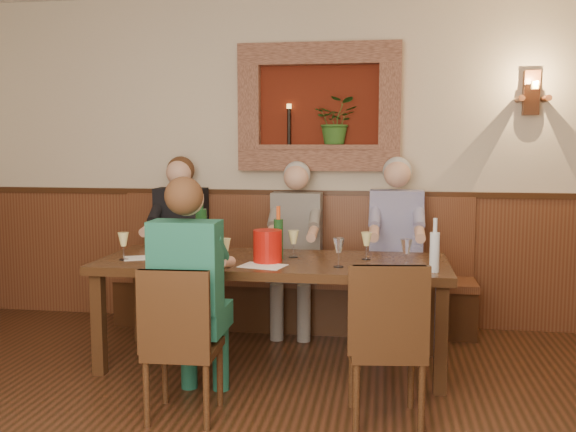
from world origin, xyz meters
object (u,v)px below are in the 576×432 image
object	(u,v)px
chair_near_left	(183,374)
wine_bottle_green_a	(278,238)
chair_near_right	(386,375)
spittoon_bucket	(268,246)
bench	(292,289)
person_bench_right	(396,262)
person_bench_mid	(295,262)
wine_bottle_green_b	(201,231)
dining_table	(273,270)
person_bench_left	(178,257)
water_bottle	(435,251)
person_chair_front	(191,313)

from	to	relation	value
chair_near_left	wine_bottle_green_a	size ratio (longest dim) A/B	2.39
chair_near_right	spittoon_bucket	size ratio (longest dim) A/B	4.18
bench	person_bench_right	world-z (taller)	person_bench_right
person_bench_mid	wine_bottle_green_b	bearing A→B (deg)	-125.94
dining_table	wine_bottle_green_b	bearing A→B (deg)	173.66
dining_table	chair_near_left	distance (m)	1.09
wine_bottle_green_a	chair_near_left	bearing A→B (deg)	-111.64
spittoon_bucket	chair_near_left	bearing A→B (deg)	-111.55
bench	person_bench_left	xyz separation A→B (m)	(-0.96, -0.11, 0.27)
dining_table	person_bench_right	distance (m)	1.20
person_bench_left	water_bottle	size ratio (longest dim) A/B	4.24
chair_near_left	water_bottle	bearing A→B (deg)	23.17
wine_bottle_green_b	spittoon_bucket	bearing A→B (deg)	-18.03
chair_near_left	wine_bottle_green_b	distance (m)	1.22
person_bench_right	wine_bottle_green_a	bearing A→B (deg)	-135.13
chair_near_right	person_bench_left	size ratio (longest dim) A/B	0.64
person_bench_mid	wine_bottle_green_b	size ratio (longest dim) A/B	3.28
chair_near_left	water_bottle	size ratio (longest dim) A/B	2.60
chair_near_right	wine_bottle_green_b	distance (m)	1.71
chair_near_right	person_bench_right	distance (m)	1.70
wine_bottle_green_b	water_bottle	distance (m)	1.64
dining_table	person_bench_mid	size ratio (longest dim) A/B	1.71
wine_bottle_green_a	wine_bottle_green_b	world-z (taller)	wine_bottle_green_b
bench	person_bench_mid	bearing A→B (deg)	-69.29
person_bench_right	wine_bottle_green_b	xyz separation A→B (m)	(-1.38, -0.78, 0.33)
person_bench_right	wine_bottle_green_a	distance (m)	1.20
chair_near_left	person_bench_left	bearing A→B (deg)	106.77
person_bench_right	water_bottle	xyz separation A→B (m)	(0.22, -1.11, 0.29)
wine_bottle_green_b	water_bottle	world-z (taller)	wine_bottle_green_b
bench	chair_near_left	distance (m)	1.92
bench	water_bottle	bearing A→B (deg)	-48.45
chair_near_left	water_bottle	world-z (taller)	water_bottle
chair_near_left	person_bench_left	size ratio (longest dim) A/B	0.61
person_chair_front	wine_bottle_green_a	world-z (taller)	person_chair_front
person_bench_mid	water_bottle	distance (m)	1.55
person_chair_front	wine_bottle_green_a	xyz separation A→B (m)	(0.38, 0.80, 0.34)
chair_near_left	person_bench_right	distance (m)	2.18
person_chair_front	person_bench_left	bearing A→B (deg)	110.76
spittoon_bucket	wine_bottle_green_a	size ratio (longest dim) A/B	0.59
chair_near_left	spittoon_bucket	size ratio (longest dim) A/B	4.01
spittoon_bucket	bench	bearing A→B (deg)	89.16
bench	person_bench_mid	world-z (taller)	person_bench_mid
chair_near_left	person_bench_right	xyz separation A→B (m)	(1.20, 1.78, 0.34)
chair_near_left	chair_near_right	distance (m)	1.14
spittoon_bucket	wine_bottle_green_b	world-z (taller)	wine_bottle_green_b
spittoon_bucket	wine_bottle_green_a	xyz separation A→B (m)	(0.05, 0.13, 0.04)
chair_near_left	dining_table	bearing A→B (deg)	67.66
person_bench_left	water_bottle	xyz separation A→B (m)	(2.04, -1.11, 0.29)
person_chair_front	chair_near_left	bearing A→B (deg)	-89.76
chair_near_left	wine_bottle_green_b	world-z (taller)	wine_bottle_green_b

